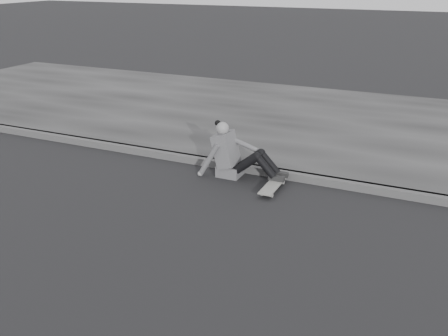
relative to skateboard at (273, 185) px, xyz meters
name	(u,v)px	position (x,y,z in m)	size (l,w,h in m)	color
ground	(318,284)	(1.21, -2.07, -0.07)	(80.00, 80.00, 0.00)	black
curb	(362,187)	(1.21, 0.51, -0.01)	(24.00, 0.16, 0.12)	#464646
sidewalk	(389,131)	(1.21, 3.53, -0.01)	(24.00, 6.00, 0.12)	#333333
skateboard	(273,185)	(0.00, 0.00, 0.00)	(0.20, 0.78, 0.09)	gray
seated_woman	(234,155)	(-0.73, 0.25, 0.29)	(1.38, 0.46, 0.88)	#535355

